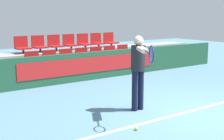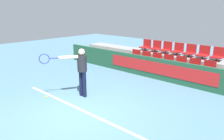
{
  "view_description": "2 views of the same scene",
  "coord_description": "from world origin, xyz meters",
  "px_view_note": "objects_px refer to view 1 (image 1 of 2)",
  "views": [
    {
      "loc": [
        -5.24,
        -4.04,
        2.1
      ],
      "look_at": [
        -0.67,
        2.45,
        0.67
      ],
      "focal_mm": 50.0,
      "sensor_mm": 36.0,
      "label": 1
    },
    {
      "loc": [
        4.5,
        -3.41,
        2.88
      ],
      "look_at": [
        -0.62,
        2.18,
        0.76
      ],
      "focal_mm": 35.0,
      "sensor_mm": 36.0,
      "label": 2
    }
  ],
  "objects_px": {
    "stadium_chair_2": "(68,59)",
    "stadium_chair_13": "(110,41)",
    "stadium_chair_5": "(112,55)",
    "stadium_chair_6": "(124,53)",
    "stadium_chair_4": "(98,56)",
    "stadium_chair_10": "(70,43)",
    "stadium_chair_1": "(51,60)",
    "stadium_chair_9": "(55,44)",
    "stadium_chair_12": "(98,41)",
    "tennis_player": "(139,65)",
    "tennis_ball": "(136,129)",
    "stadium_chair_3": "(83,57)",
    "stadium_chair_8": "(39,45)",
    "stadium_chair_11": "(84,42)",
    "stadium_chair_7": "(22,46)",
    "stadium_chair_0": "(33,62)"
  },
  "relations": [
    {
      "from": "stadium_chair_2",
      "to": "stadium_chair_3",
      "type": "xyz_separation_m",
      "value": [
        0.59,
        0.0,
        0.0
      ]
    },
    {
      "from": "stadium_chair_0",
      "to": "stadium_chair_12",
      "type": "height_order",
      "value": "stadium_chair_12"
    },
    {
      "from": "stadium_chair_3",
      "to": "stadium_chair_8",
      "type": "height_order",
      "value": "stadium_chair_8"
    },
    {
      "from": "stadium_chair_12",
      "to": "tennis_ball",
      "type": "distance_m",
      "value": 6.66
    },
    {
      "from": "stadium_chair_7",
      "to": "tennis_player",
      "type": "bearing_deg",
      "value": -81.09
    },
    {
      "from": "stadium_chair_6",
      "to": "stadium_chair_12",
      "type": "height_order",
      "value": "stadium_chair_12"
    },
    {
      "from": "stadium_chair_6",
      "to": "stadium_chair_12",
      "type": "distance_m",
      "value": 1.17
    },
    {
      "from": "stadium_chair_4",
      "to": "stadium_chair_11",
      "type": "xyz_separation_m",
      "value": [
        0.0,
        0.93,
        0.41
      ]
    },
    {
      "from": "stadium_chair_13",
      "to": "stadium_chair_11",
      "type": "bearing_deg",
      "value": 180.0
    },
    {
      "from": "stadium_chair_11",
      "to": "stadium_chair_12",
      "type": "distance_m",
      "value": 0.59
    },
    {
      "from": "stadium_chair_3",
      "to": "stadium_chair_8",
      "type": "bearing_deg",
      "value": 141.74
    },
    {
      "from": "stadium_chair_2",
      "to": "stadium_chair_6",
      "type": "height_order",
      "value": "same"
    },
    {
      "from": "stadium_chair_1",
      "to": "stadium_chair_6",
      "type": "xyz_separation_m",
      "value": [
        2.94,
        0.0,
        0.0
      ]
    },
    {
      "from": "stadium_chair_12",
      "to": "tennis_player",
      "type": "xyz_separation_m",
      "value": [
        -2.16,
        -5.01,
        -0.05
      ]
    },
    {
      "from": "stadium_chair_5",
      "to": "tennis_ball",
      "type": "bearing_deg",
      "value": -120.55
    },
    {
      "from": "stadium_chair_6",
      "to": "stadium_chair_13",
      "type": "distance_m",
      "value": 1.02
    },
    {
      "from": "stadium_chair_5",
      "to": "tennis_player",
      "type": "height_order",
      "value": "tennis_player"
    },
    {
      "from": "stadium_chair_12",
      "to": "stadium_chair_11",
      "type": "bearing_deg",
      "value": 180.0
    },
    {
      "from": "stadium_chair_1",
      "to": "stadium_chair_8",
      "type": "height_order",
      "value": "stadium_chair_8"
    },
    {
      "from": "stadium_chair_1",
      "to": "stadium_chair_3",
      "type": "relative_size",
      "value": 1.0
    },
    {
      "from": "stadium_chair_8",
      "to": "stadium_chair_9",
      "type": "distance_m",
      "value": 0.59
    },
    {
      "from": "stadium_chair_10",
      "to": "stadium_chair_12",
      "type": "height_order",
      "value": "same"
    },
    {
      "from": "stadium_chair_10",
      "to": "stadium_chair_12",
      "type": "relative_size",
      "value": 1.0
    },
    {
      "from": "stadium_chair_3",
      "to": "stadium_chair_13",
      "type": "bearing_deg",
      "value": 27.73
    },
    {
      "from": "stadium_chair_1",
      "to": "stadium_chair_9",
      "type": "distance_m",
      "value": 1.17
    },
    {
      "from": "stadium_chair_4",
      "to": "stadium_chair_10",
      "type": "xyz_separation_m",
      "value": [
        -0.59,
        0.93,
        0.41
      ]
    },
    {
      "from": "stadium_chair_1",
      "to": "stadium_chair_6",
      "type": "bearing_deg",
      "value": 0.0
    },
    {
      "from": "stadium_chair_6",
      "to": "stadium_chair_9",
      "type": "xyz_separation_m",
      "value": [
        -2.35,
        0.93,
        0.41
      ]
    },
    {
      "from": "stadium_chair_2",
      "to": "stadium_chair_6",
      "type": "xyz_separation_m",
      "value": [
        2.35,
        0.0,
        0.0
      ]
    },
    {
      "from": "stadium_chair_2",
      "to": "stadium_chair_4",
      "type": "relative_size",
      "value": 1.0
    },
    {
      "from": "stadium_chair_3",
      "to": "stadium_chair_12",
      "type": "distance_m",
      "value": 1.55
    },
    {
      "from": "stadium_chair_1",
      "to": "stadium_chair_13",
      "type": "relative_size",
      "value": 1.0
    },
    {
      "from": "stadium_chair_5",
      "to": "stadium_chair_6",
      "type": "distance_m",
      "value": 0.59
    },
    {
      "from": "stadium_chair_1",
      "to": "stadium_chair_10",
      "type": "bearing_deg",
      "value": 38.26
    },
    {
      "from": "stadium_chair_9",
      "to": "tennis_player",
      "type": "xyz_separation_m",
      "value": [
        -0.39,
        -5.01,
        -0.05
      ]
    },
    {
      "from": "stadium_chair_3",
      "to": "stadium_chair_4",
      "type": "height_order",
      "value": "same"
    },
    {
      "from": "stadium_chair_1",
      "to": "stadium_chair_3",
      "type": "bearing_deg",
      "value": 0.0
    },
    {
      "from": "stadium_chair_13",
      "to": "tennis_player",
      "type": "relative_size",
      "value": 0.34
    },
    {
      "from": "stadium_chair_11",
      "to": "tennis_player",
      "type": "bearing_deg",
      "value": -107.37
    },
    {
      "from": "stadium_chair_7",
      "to": "stadium_chair_4",
      "type": "bearing_deg",
      "value": -21.52
    },
    {
      "from": "stadium_chair_4",
      "to": "stadium_chair_6",
      "type": "distance_m",
      "value": 1.18
    },
    {
      "from": "stadium_chair_0",
      "to": "stadium_chair_13",
      "type": "distance_m",
      "value": 3.67
    },
    {
      "from": "stadium_chair_4",
      "to": "stadium_chair_13",
      "type": "bearing_deg",
      "value": 38.26
    },
    {
      "from": "stadium_chair_1",
      "to": "tennis_ball",
      "type": "height_order",
      "value": "stadium_chair_1"
    },
    {
      "from": "stadium_chair_8",
      "to": "stadium_chair_5",
      "type": "bearing_deg",
      "value": -21.52
    },
    {
      "from": "stadium_chair_9",
      "to": "stadium_chair_3",
      "type": "bearing_deg",
      "value": -57.63
    },
    {
      "from": "stadium_chair_6",
      "to": "tennis_ball",
      "type": "xyz_separation_m",
      "value": [
        -3.52,
        -4.96,
        -0.62
      ]
    },
    {
      "from": "stadium_chair_8",
      "to": "stadium_chair_9",
      "type": "bearing_deg",
      "value": 0.0
    },
    {
      "from": "stadium_chair_3",
      "to": "stadium_chair_9",
      "type": "distance_m",
      "value": 1.17
    },
    {
      "from": "stadium_chair_2",
      "to": "stadium_chair_13",
      "type": "xyz_separation_m",
      "value": [
        2.35,
        0.93,
        0.41
      ]
    }
  ]
}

